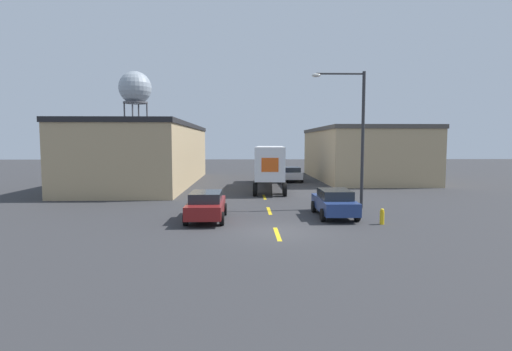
{
  "coord_description": "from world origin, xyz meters",
  "views": [
    {
      "loc": [
        -1.45,
        -18.15,
        4.12
      ],
      "look_at": [
        -0.67,
        10.21,
        1.77
      ],
      "focal_mm": 28.0,
      "sensor_mm": 36.0,
      "label": 1
    }
  ],
  "objects_px": {
    "parked_car_right_far": "(292,174)",
    "street_lamp": "(356,129)",
    "water_tower": "(135,89)",
    "semi_truck": "(270,163)",
    "fire_hydrant": "(382,216)",
    "parked_car_left_near": "(206,205)",
    "parked_car_right_near": "(334,202)"
  },
  "relations": [
    {
      "from": "parked_car_left_near",
      "to": "water_tower",
      "type": "height_order",
      "value": "water_tower"
    },
    {
      "from": "semi_truck",
      "to": "fire_hydrant",
      "type": "height_order",
      "value": "semi_truck"
    },
    {
      "from": "parked_car_right_near",
      "to": "fire_hydrant",
      "type": "bearing_deg",
      "value": -48.22
    },
    {
      "from": "parked_car_right_far",
      "to": "street_lamp",
      "type": "bearing_deg",
      "value": -83.62
    },
    {
      "from": "parked_car_right_near",
      "to": "parked_car_left_near",
      "type": "relative_size",
      "value": 1.0
    },
    {
      "from": "parked_car_right_near",
      "to": "street_lamp",
      "type": "relative_size",
      "value": 0.53
    },
    {
      "from": "semi_truck",
      "to": "street_lamp",
      "type": "height_order",
      "value": "street_lamp"
    },
    {
      "from": "parked_car_right_near",
      "to": "parked_car_right_far",
      "type": "distance_m",
      "value": 20.35
    },
    {
      "from": "water_tower",
      "to": "street_lamp",
      "type": "relative_size",
      "value": 2.04
    },
    {
      "from": "parked_car_right_near",
      "to": "fire_hydrant",
      "type": "height_order",
      "value": "parked_car_right_near"
    },
    {
      "from": "street_lamp",
      "to": "parked_car_left_near",
      "type": "bearing_deg",
      "value": -157.69
    },
    {
      "from": "parked_car_left_near",
      "to": "parked_car_right_far",
      "type": "bearing_deg",
      "value": 71.63
    },
    {
      "from": "semi_truck",
      "to": "water_tower",
      "type": "bearing_deg",
      "value": 123.21
    },
    {
      "from": "parked_car_right_near",
      "to": "water_tower",
      "type": "relative_size",
      "value": 0.26
    },
    {
      "from": "parked_car_right_far",
      "to": "street_lamp",
      "type": "distance_m",
      "value": 18.08
    },
    {
      "from": "parked_car_left_near",
      "to": "parked_car_right_far",
      "type": "xyz_separation_m",
      "value": [
        7.03,
        21.17,
        0.0
      ]
    },
    {
      "from": "semi_truck",
      "to": "fire_hydrant",
      "type": "bearing_deg",
      "value": -70.63
    },
    {
      "from": "parked_car_left_near",
      "to": "street_lamp",
      "type": "height_order",
      "value": "street_lamp"
    },
    {
      "from": "fire_hydrant",
      "to": "parked_car_right_far",
      "type": "bearing_deg",
      "value": 94.93
    },
    {
      "from": "parked_car_right_near",
      "to": "parked_car_left_near",
      "type": "xyz_separation_m",
      "value": [
        -7.03,
        -0.82,
        0.0
      ]
    },
    {
      "from": "parked_car_right_far",
      "to": "water_tower",
      "type": "xyz_separation_m",
      "value": [
        -25.46,
        33.81,
        13.3
      ]
    },
    {
      "from": "semi_truck",
      "to": "parked_car_right_far",
      "type": "relative_size",
      "value": 2.96
    },
    {
      "from": "parked_car_left_near",
      "to": "street_lamp",
      "type": "relative_size",
      "value": 0.53
    },
    {
      "from": "parked_car_right_near",
      "to": "fire_hydrant",
      "type": "xyz_separation_m",
      "value": [
        1.94,
        -2.17,
        -0.4
      ]
    },
    {
      "from": "parked_car_left_near",
      "to": "fire_hydrant",
      "type": "bearing_deg",
      "value": -8.56
    },
    {
      "from": "semi_truck",
      "to": "street_lamp",
      "type": "xyz_separation_m",
      "value": [
        4.67,
        -11.37,
        2.69
      ]
    },
    {
      "from": "parked_car_right_near",
      "to": "fire_hydrant",
      "type": "relative_size",
      "value": 5.56
    },
    {
      "from": "semi_truck",
      "to": "water_tower",
      "type": "height_order",
      "value": "water_tower"
    },
    {
      "from": "semi_truck",
      "to": "parked_car_right_near",
      "type": "distance_m",
      "value": 14.57
    },
    {
      "from": "semi_truck",
      "to": "parked_car_right_far",
      "type": "height_order",
      "value": "semi_truck"
    },
    {
      "from": "parked_car_right_far",
      "to": "water_tower",
      "type": "relative_size",
      "value": 0.26
    },
    {
      "from": "water_tower",
      "to": "fire_hydrant",
      "type": "distance_m",
      "value": 64.12
    }
  ]
}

